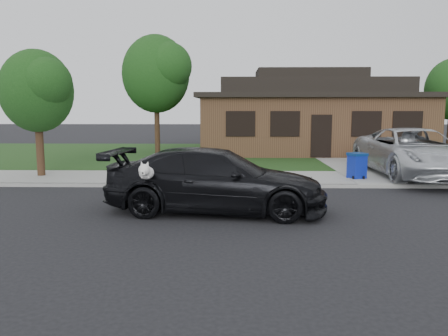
{
  "coord_description": "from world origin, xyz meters",
  "views": [
    {
      "loc": [
        -0.35,
        -10.71,
        2.61
      ],
      "look_at": [
        -0.58,
        0.24,
        1.1
      ],
      "focal_mm": 35.0,
      "sensor_mm": 36.0,
      "label": 1
    }
  ],
  "objects": [
    {
      "name": "ground",
      "position": [
        0.0,
        0.0,
        0.0
      ],
      "size": [
        120.0,
        120.0,
        0.0
      ],
      "primitive_type": "plane",
      "color": "black",
      "rests_on": "ground"
    },
    {
      "name": "sidewalk",
      "position": [
        0.0,
        5.0,
        0.06
      ],
      "size": [
        60.0,
        3.0,
        0.12
      ],
      "primitive_type": "cube",
      "color": "gray",
      "rests_on": "ground"
    },
    {
      "name": "curb",
      "position": [
        0.0,
        3.5,
        0.06
      ],
      "size": [
        60.0,
        0.12,
        0.12
      ],
      "primitive_type": "cube",
      "color": "gray",
      "rests_on": "ground"
    },
    {
      "name": "lawn",
      "position": [
        0.0,
        13.0,
        0.07
      ],
      "size": [
        60.0,
        13.0,
        0.13
      ],
      "primitive_type": "cube",
      "color": "#193814",
      "rests_on": "ground"
    },
    {
      "name": "driveway",
      "position": [
        6.0,
        10.0,
        0.07
      ],
      "size": [
        4.5,
        13.0,
        0.14
      ],
      "primitive_type": "cube",
      "color": "gray",
      "rests_on": "ground"
    },
    {
      "name": "sedan",
      "position": [
        -0.79,
        0.13,
        0.8
      ],
      "size": [
        5.73,
        2.83,
        1.6
      ],
      "rotation": [
        0.0,
        0.0,
        1.46
      ],
      "color": "black",
      "rests_on": "ground"
    },
    {
      "name": "minivan",
      "position": [
        6.26,
        5.35,
        1.01
      ],
      "size": [
        3.02,
        6.3,
        1.73
      ],
      "primitive_type": "imported",
      "rotation": [
        0.0,
        0.0,
        0.02
      ],
      "color": "silver",
      "rests_on": "driveway"
    },
    {
      "name": "recycling_bin",
      "position": [
        4.04,
        4.71,
        0.58
      ],
      "size": [
        0.71,
        0.71,
        0.91
      ],
      "rotation": [
        0.0,
        0.0,
        0.37
      ],
      "color": "#0E219A",
      "rests_on": "sidewalk"
    },
    {
      "name": "house",
      "position": [
        4.0,
        15.0,
        2.13
      ],
      "size": [
        12.6,
        8.6,
        4.65
      ],
      "color": "#422B1C",
      "rests_on": "ground"
    },
    {
      "name": "tree_0",
      "position": [
        -4.34,
        12.88,
        4.48
      ],
      "size": [
        3.78,
        3.6,
        6.34
      ],
      "color": "#332114",
      "rests_on": "ground"
    },
    {
      "name": "tree_2",
      "position": [
        -7.38,
        5.11,
        3.27
      ],
      "size": [
        2.73,
        2.6,
        4.59
      ],
      "color": "#332114",
      "rests_on": "ground"
    }
  ]
}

